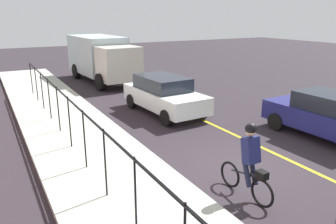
{
  "coord_description": "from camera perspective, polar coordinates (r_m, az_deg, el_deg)",
  "views": [
    {
      "loc": [
        -6.39,
        5.86,
        4.12
      ],
      "look_at": [
        2.83,
        0.72,
        1.0
      ],
      "focal_mm": 35.47,
      "sensor_mm": 36.0,
      "label": 1
    }
  ],
  "objects": [
    {
      "name": "lane_line_centre",
      "position": [
        10.65,
        18.8,
        -7.21
      ],
      "size": [
        36.0,
        0.12,
        0.01
      ],
      "primitive_type": "cube",
      "color": "yellow",
      "rests_on": "ground"
    },
    {
      "name": "ground_plane",
      "position": [
        9.6,
        12.24,
        -9.35
      ],
      "size": [
        80.0,
        80.0,
        0.0
      ],
      "primitive_type": "plane",
      "color": "#2B242A"
    },
    {
      "name": "patrol_sedan",
      "position": [
        12.48,
        26.18,
        -0.57
      ],
      "size": [
        4.44,
        2.0,
        1.58
      ],
      "rotation": [
        0.0,
        0.0,
        0.02
      ],
      "color": "navy",
      "rests_on": "ground"
    },
    {
      "name": "parked_sedan_rear",
      "position": [
        14.21,
        -0.69,
        3.07
      ],
      "size": [
        4.49,
        2.11,
        1.58
      ],
      "rotation": [
        0.0,
        0.0,
        3.19
      ],
      "color": "white",
      "rests_on": "ground"
    },
    {
      "name": "cyclist_lead",
      "position": [
        7.81,
        13.81,
        -8.29
      ],
      "size": [
        1.71,
        0.37,
        1.83
      ],
      "rotation": [
        0.0,
        0.0,
        0.04
      ],
      "color": "black",
      "rests_on": "ground"
    },
    {
      "name": "iron_fence",
      "position": [
        8.16,
        -12.76,
        -4.02
      ],
      "size": [
        21.67,
        0.04,
        1.6
      ],
      "color": "black",
      "rests_on": "sidewalk"
    },
    {
      "name": "sidewalk",
      "position": [
        7.95,
        -7.18,
        -14.25
      ],
      "size": [
        40.0,
        3.2,
        0.15
      ],
      "primitive_type": "cube",
      "color": "#A8AFA2",
      "rests_on": "ground"
    },
    {
      "name": "box_truck_background",
      "position": [
        21.47,
        -11.34,
        9.29
      ],
      "size": [
        6.82,
        2.82,
        2.78
      ],
      "rotation": [
        0.0,
        0.0,
        3.2
      ],
      "color": "#A6B8BE",
      "rests_on": "ground"
    }
  ]
}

